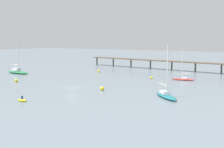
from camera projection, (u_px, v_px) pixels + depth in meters
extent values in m
plane|color=slate|center=(71.00, 88.00, 73.74)|extent=(400.00, 400.00, 0.00)
cube|color=brown|center=(161.00, 61.00, 113.87)|extent=(62.98, 9.91, 0.30)
cylinder|color=#38332D|center=(97.00, 61.00, 133.36)|extent=(0.50, 0.50, 3.04)
cylinder|color=#38332D|center=(113.00, 62.00, 127.85)|extent=(0.50, 0.50, 3.04)
cylinder|color=#38332D|center=(131.00, 64.00, 122.33)|extent=(0.50, 0.50, 3.04)
cylinder|color=#38332D|center=(150.00, 65.00, 116.82)|extent=(0.50, 0.50, 3.04)
cylinder|color=#38332D|center=(172.00, 66.00, 111.31)|extent=(0.50, 0.50, 3.04)
cylinder|color=#38332D|center=(195.00, 68.00, 105.79)|extent=(0.50, 0.50, 3.04)
cylinder|color=#38332D|center=(221.00, 69.00, 100.28)|extent=(0.50, 0.50, 3.04)
ellipsoid|color=red|center=(183.00, 79.00, 86.42)|extent=(6.25, 2.61, 0.44)
cube|color=silver|center=(185.00, 78.00, 86.17)|extent=(1.75, 1.47, 0.36)
cylinder|color=silver|center=(182.00, 64.00, 86.07)|extent=(0.19, 0.19, 7.97)
cylinder|color=silver|center=(186.00, 73.00, 85.90)|extent=(2.17, 0.45, 0.15)
ellipsoid|color=#1E727A|center=(166.00, 96.00, 61.35)|extent=(7.53, 7.32, 0.62)
cube|color=silver|center=(165.00, 92.00, 61.94)|extent=(2.72, 2.69, 0.59)
cylinder|color=silver|center=(168.00, 70.00, 60.35)|extent=(0.22, 0.22, 9.54)
cylinder|color=silver|center=(163.00, 84.00, 62.67)|extent=(3.07, 2.94, 0.18)
ellipsoid|color=#287F4C|center=(18.00, 72.00, 101.94)|extent=(9.29, 2.90, 0.84)
cube|color=silver|center=(16.00, 69.00, 102.27)|extent=(2.68, 1.85, 0.93)
cylinder|color=silver|center=(18.00, 54.00, 101.01)|extent=(0.23, 0.23, 10.87)
cylinder|color=silver|center=(15.00, 65.00, 102.44)|extent=(3.55, 0.35, 0.18)
ellipsoid|color=yellow|center=(22.00, 100.00, 58.23)|extent=(2.64, 1.62, 0.35)
cylinder|color=navy|center=(22.00, 98.00, 58.18)|extent=(0.43, 0.43, 0.55)
sphere|color=tan|center=(22.00, 95.00, 58.14)|extent=(0.24, 0.24, 0.24)
sphere|color=yellow|center=(99.00, 71.00, 106.08)|extent=(0.76, 0.76, 0.76)
sphere|color=yellow|center=(102.00, 88.00, 69.77)|extent=(0.86, 0.86, 0.86)
sphere|color=yellow|center=(16.00, 81.00, 82.66)|extent=(0.83, 0.83, 0.83)
sphere|color=yellow|center=(151.00, 78.00, 89.01)|extent=(0.72, 0.72, 0.72)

